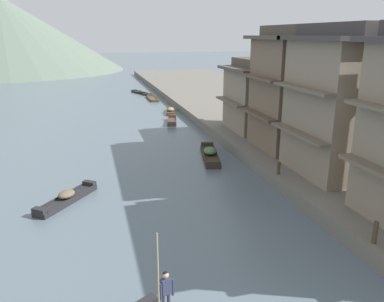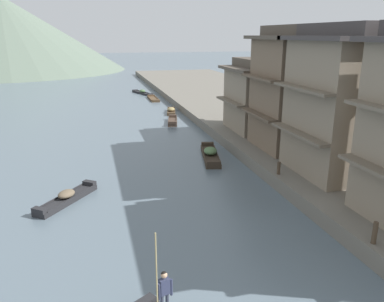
# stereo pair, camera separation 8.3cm
# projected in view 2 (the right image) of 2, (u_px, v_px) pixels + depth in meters

# --- Properties ---
(riverbank_right) EXTENTS (18.00, 110.00, 0.84)m
(riverbank_right) POSITION_uv_depth(u_px,v_px,m) (280.00, 118.00, 41.44)
(riverbank_right) COLOR #6B665B
(riverbank_right) RESTS_ON ground
(boatman_person) EXTENTS (0.53, 0.35, 3.04)m
(boatman_person) POSITION_uv_depth(u_px,v_px,m) (164.00, 289.00, 11.81)
(boatman_person) COLOR black
(boatman_person) RESTS_ON boat_foreground_poled
(boat_moored_nearest) EXTENTS (1.65, 3.80, 0.68)m
(boat_moored_nearest) POSITION_uv_depth(u_px,v_px,m) (171.00, 111.00, 46.10)
(boat_moored_nearest) COLOR brown
(boat_moored_nearest) RESTS_ON ground
(boat_moored_second) EXTENTS (2.10, 5.33, 0.83)m
(boat_moored_second) POSITION_uv_depth(u_px,v_px,m) (210.00, 154.00, 29.27)
(boat_moored_second) COLOR #33281E
(boat_moored_second) RESTS_ON ground
(boat_moored_third) EXTENTS (1.68, 3.77, 0.56)m
(boat_moored_third) POSITION_uv_depth(u_px,v_px,m) (173.00, 121.00, 40.82)
(boat_moored_third) COLOR #423328
(boat_moored_third) RESTS_ON ground
(boat_moored_far) EXTENTS (1.13, 4.89, 0.37)m
(boat_moored_far) POSITION_uv_depth(u_px,v_px,m) (153.00, 99.00, 55.57)
(boat_moored_far) COLOR brown
(boat_moored_far) RESTS_ON ground
(boat_midriver_drifting) EXTENTS (2.73, 5.43, 0.66)m
(boat_midriver_drifting) POSITION_uv_depth(u_px,v_px,m) (142.00, 92.00, 61.09)
(boat_midriver_drifting) COLOR #232326
(boat_midriver_drifting) RESTS_ON ground
(boat_midriver_upstream) EXTENTS (3.34, 4.03, 0.69)m
(boat_midriver_upstream) POSITION_uv_depth(u_px,v_px,m) (67.00, 198.00, 21.57)
(boat_midriver_upstream) COLOR #232326
(boat_midriver_upstream) RESTS_ON ground
(house_waterfront_second) EXTENTS (5.32, 6.43, 8.74)m
(house_waterfront_second) POSITION_uv_depth(u_px,v_px,m) (338.00, 103.00, 22.60)
(house_waterfront_second) COLOR gray
(house_waterfront_second) RESTS_ON riverbank_right
(house_waterfront_tall) EXTENTS (5.45, 5.95, 8.74)m
(house_waterfront_tall) POSITION_uv_depth(u_px,v_px,m) (291.00, 89.00, 27.97)
(house_waterfront_tall) COLOR #75604C
(house_waterfront_tall) RESTS_ON riverbank_right
(house_waterfront_narrow) EXTENTS (5.51, 6.20, 6.14)m
(house_waterfront_narrow) POSITION_uv_depth(u_px,v_px,m) (257.00, 96.00, 33.75)
(house_waterfront_narrow) COLOR gray
(house_waterfront_narrow) RESTS_ON riverbank_right
(mooring_post_dock_near) EXTENTS (0.20, 0.20, 0.94)m
(mooring_post_dock_near) POSITION_uv_depth(u_px,v_px,m) (375.00, 233.00, 15.59)
(mooring_post_dock_near) COLOR #473828
(mooring_post_dock_near) RESTS_ON riverbank_right
(mooring_post_dock_mid) EXTENTS (0.20, 0.20, 0.77)m
(mooring_post_dock_mid) POSITION_uv_depth(u_px,v_px,m) (279.00, 168.00, 23.41)
(mooring_post_dock_mid) COLOR #473828
(mooring_post_dock_mid) RESTS_ON riverbank_right
(hill_far_west) EXTENTS (59.51, 59.51, 18.41)m
(hill_far_west) POSITION_uv_depth(u_px,v_px,m) (3.00, 33.00, 97.49)
(hill_far_west) COLOR #5B6B5B
(hill_far_west) RESTS_ON ground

